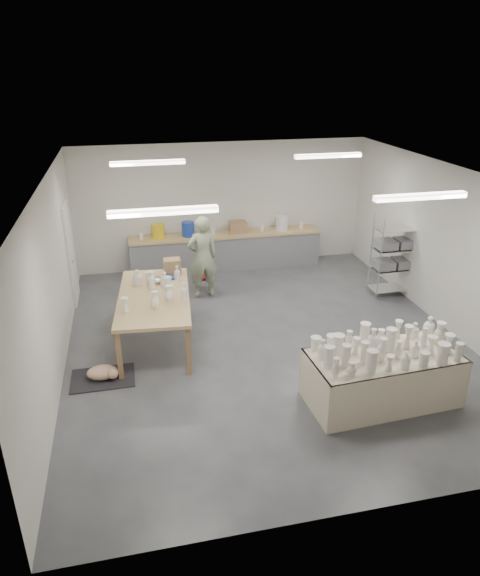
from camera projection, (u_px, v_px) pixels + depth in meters
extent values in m
plane|color=#424449|center=(265.00, 341.00, 9.38)|extent=(8.00, 8.00, 0.00)
cube|color=white|center=(269.00, 177.00, 8.17)|extent=(7.00, 8.00, 0.02)
cube|color=silver|center=(223.00, 206.00, 12.35)|extent=(7.00, 0.02, 3.00)
cube|color=silver|center=(371.00, 403.00, 5.21)|extent=(7.00, 0.02, 3.00)
cube|color=silver|center=(53.00, 282.00, 8.08)|extent=(0.02, 8.00, 3.00)
cube|color=silver|center=(449.00, 249.00, 9.47)|extent=(0.02, 8.00, 3.00)
cube|color=white|center=(71.00, 253.00, 10.59)|extent=(0.05, 0.90, 2.10)
cube|color=white|center=(164.00, 211.00, 6.49)|extent=(1.40, 0.12, 0.08)
cube|color=white|center=(421.00, 196.00, 7.21)|extent=(1.40, 0.12, 0.08)
cube|color=white|center=(148.00, 163.00, 9.62)|extent=(1.40, 0.12, 0.08)
cube|color=white|center=(328.00, 156.00, 10.34)|extent=(1.40, 0.12, 0.08)
cube|color=tan|center=(226.00, 235.00, 12.31)|extent=(4.60, 0.60, 0.06)
cube|color=slate|center=(226.00, 252.00, 12.50)|extent=(4.60, 0.55, 0.84)
cylinder|color=yellow|center=(158.00, 231.00, 11.91)|extent=(0.30, 0.30, 0.34)
cylinder|color=#1D389D|center=(188.00, 229.00, 12.05)|extent=(0.30, 0.30, 0.34)
cylinder|color=white|center=(282.00, 223.00, 12.51)|extent=(0.30, 0.30, 0.34)
cube|color=#8E6744|center=(238.00, 227.00, 12.31)|extent=(0.40, 0.30, 0.28)
cylinder|color=white|center=(141.00, 236.00, 11.87)|extent=(0.10, 0.10, 0.14)
cylinder|color=white|center=(213.00, 231.00, 12.21)|extent=(0.10, 0.10, 0.14)
cylinder|color=white|center=(262.00, 228.00, 12.45)|extent=(0.10, 0.10, 0.14)
cylinder|color=white|center=(301.00, 226.00, 12.65)|extent=(0.10, 0.10, 0.14)
cylinder|color=silver|center=(380.00, 261.00, 10.63)|extent=(0.02, 0.02, 1.80)
cylinder|color=silver|center=(417.00, 257.00, 10.79)|extent=(0.02, 0.02, 1.80)
cylinder|color=silver|center=(371.00, 253.00, 11.02)|extent=(0.02, 0.02, 1.80)
cylinder|color=silver|center=(406.00, 251.00, 11.19)|extent=(0.02, 0.02, 1.80)
cube|color=silver|center=(390.00, 288.00, 11.21)|extent=(0.88, 0.48, 0.02)
cube|color=silver|center=(392.00, 269.00, 11.03)|extent=(0.88, 0.48, 0.02)
cube|color=silver|center=(395.00, 249.00, 10.85)|extent=(0.88, 0.48, 0.02)
cube|color=silver|center=(397.00, 228.00, 10.66)|extent=(0.88, 0.48, 0.02)
cube|color=slate|center=(383.00, 264.00, 10.94)|extent=(0.38, 0.42, 0.18)
cube|color=slate|center=(402.00, 263.00, 11.02)|extent=(0.38, 0.42, 0.18)
cube|color=slate|center=(386.00, 244.00, 10.75)|extent=(0.38, 0.42, 0.18)
cube|color=slate|center=(405.00, 243.00, 10.84)|extent=(0.38, 0.42, 0.18)
cube|color=olive|center=(381.00, 381.00, 7.62)|extent=(2.01, 1.00, 0.68)
cube|color=#C6B398|center=(385.00, 356.00, 7.45)|extent=(2.27, 1.17, 0.03)
cube|color=#C6B398|center=(399.00, 398.00, 7.15)|extent=(2.21, 0.16, 0.78)
cube|color=#C6B398|center=(367.00, 360.00, 8.05)|extent=(2.21, 0.16, 0.78)
cube|color=tan|center=(154.00, 297.00, 9.01)|extent=(1.44, 2.56, 0.06)
cube|color=olive|center=(126.00, 357.00, 8.06)|extent=(0.08, 0.08, 0.86)
cube|color=olive|center=(195.00, 349.00, 8.28)|extent=(0.08, 0.08, 0.86)
cube|color=olive|center=(124.00, 296.00, 10.12)|extent=(0.08, 0.08, 0.86)
cube|color=olive|center=(179.00, 292.00, 10.34)|extent=(0.08, 0.08, 0.86)
ellipsoid|color=silver|center=(157.00, 280.00, 9.50)|extent=(0.26, 0.26, 0.12)
cylinder|color=#1D389D|center=(169.00, 278.00, 9.70)|extent=(0.26, 0.26, 0.03)
cylinder|color=white|center=(148.00, 275.00, 9.69)|extent=(0.11, 0.11, 0.12)
cube|color=#8E6744|center=(172.00, 266.00, 9.91)|extent=(0.32, 0.26, 0.28)
cube|color=black|center=(103.00, 378.00, 8.26)|extent=(1.00, 0.70, 0.02)
ellipsoid|color=white|center=(102.00, 372.00, 8.21)|extent=(0.49, 0.35, 0.21)
sphere|color=white|center=(113.00, 374.00, 8.14)|extent=(0.18, 0.18, 0.18)
imported|color=#99A882|center=(203.00, 257.00, 10.82)|extent=(0.70, 0.51, 1.79)
cylinder|color=#A31727|center=(201.00, 277.00, 11.29)|extent=(0.47, 0.47, 0.04)
cylinder|color=silver|center=(209.00, 284.00, 11.35)|extent=(0.02, 0.02, 0.32)
cylinder|color=silver|center=(199.00, 282.00, 11.48)|extent=(0.02, 0.02, 0.32)
cylinder|color=silver|center=(197.00, 287.00, 11.24)|extent=(0.02, 0.02, 0.32)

